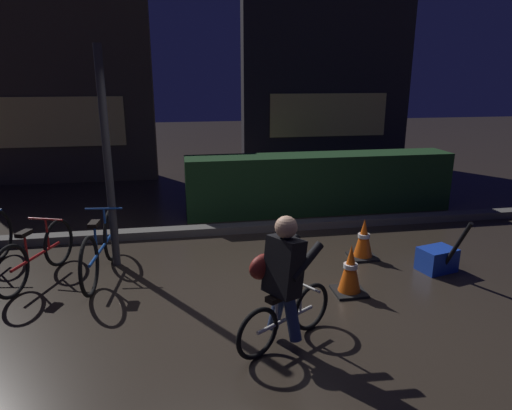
# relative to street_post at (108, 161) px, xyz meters

# --- Properties ---
(ground_plane) EXTENTS (40.00, 40.00, 0.00)m
(ground_plane) POSITION_rel_street_post_xyz_m (1.56, -1.20, -1.38)
(ground_plane) COLOR #2D261E
(sidewalk_curb) EXTENTS (12.00, 0.24, 0.12)m
(sidewalk_curb) POSITION_rel_street_post_xyz_m (1.56, 1.00, -1.32)
(sidewalk_curb) COLOR #56544F
(sidewalk_curb) RESTS_ON ground
(hedge_row) EXTENTS (4.80, 0.70, 1.05)m
(hedge_row) POSITION_rel_street_post_xyz_m (3.36, 1.90, -0.86)
(hedge_row) COLOR #19381C
(hedge_row) RESTS_ON ground
(storefront_left) EXTENTS (4.39, 0.54, 4.16)m
(storefront_left) POSITION_rel_street_post_xyz_m (-1.83, 5.30, 0.69)
(storefront_left) COLOR #42382D
(storefront_left) RESTS_ON ground
(storefront_right) EXTENTS (4.46, 0.54, 4.64)m
(storefront_right) POSITION_rel_street_post_xyz_m (4.79, 6.00, 0.92)
(storefront_right) COLOR #262328
(storefront_right) RESTS_ON ground
(street_post) EXTENTS (0.10, 0.10, 2.77)m
(street_post) POSITION_rel_street_post_xyz_m (0.00, 0.00, 0.00)
(street_post) COLOR #2D2D33
(street_post) RESTS_ON ground
(parked_bike_left_mid) EXTENTS (0.59, 1.46, 0.71)m
(parked_bike_left_mid) POSITION_rel_street_post_xyz_m (-0.88, -0.32, -1.06)
(parked_bike_left_mid) COLOR black
(parked_bike_left_mid) RESTS_ON ground
(parked_bike_center_left) EXTENTS (0.46, 1.73, 0.80)m
(parked_bike_center_left) POSITION_rel_street_post_xyz_m (-0.12, -0.32, -1.02)
(parked_bike_center_left) COLOR black
(parked_bike_center_left) RESTS_ON ground
(traffic_cone_near) EXTENTS (0.36, 0.36, 0.58)m
(traffic_cone_near) POSITION_rel_street_post_xyz_m (2.73, -1.30, -1.10)
(traffic_cone_near) COLOR black
(traffic_cone_near) RESTS_ON ground
(traffic_cone_far) EXTENTS (0.36, 0.36, 0.55)m
(traffic_cone_far) POSITION_rel_street_post_xyz_m (3.29, -0.34, -1.12)
(traffic_cone_far) COLOR black
(traffic_cone_far) RESTS_ON ground
(blue_crate) EXTENTS (0.50, 0.42, 0.30)m
(blue_crate) POSITION_rel_street_post_xyz_m (4.05, -0.90, -1.23)
(blue_crate) COLOR #193DB7
(blue_crate) RESTS_ON ground
(cyclist) EXTENTS (1.03, 0.67, 1.25)m
(cyclist) POSITION_rel_street_post_xyz_m (1.74, -2.15, -0.76)
(cyclist) COLOR black
(cyclist) RESTS_ON ground
(closed_umbrella) EXTENTS (0.14, 0.42, 0.78)m
(closed_umbrella) POSITION_rel_street_post_xyz_m (4.11, -1.15, -0.99)
(closed_umbrella) COLOR black
(closed_umbrella) RESTS_ON ground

